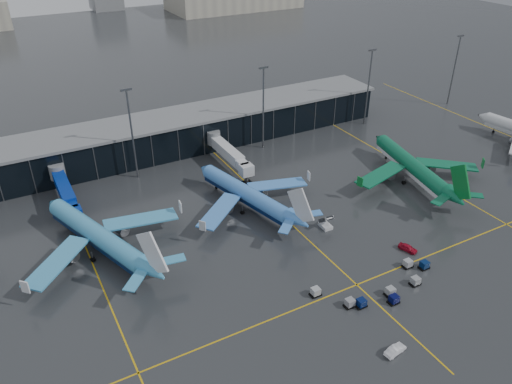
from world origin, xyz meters
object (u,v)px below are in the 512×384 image
airliner_klm_near (245,185)px  mobile_airstair (326,225)px  baggage_carts (383,287)px  airliner_arkefly (95,225)px  service_van_red (408,248)px  airliner_aer_lingus (413,157)px  service_van_white (395,350)px

airliner_klm_near → mobile_airstair: size_ratio=11.89×
baggage_carts → airliner_klm_near: bearing=103.0°
airliner_arkefly → mobile_airstair: 51.95m
baggage_carts → service_van_red: size_ratio=6.36×
airliner_arkefly → airliner_aer_lingus: 83.44m
baggage_carts → service_van_red: baggage_carts is taller
airliner_arkefly → baggage_carts: (46.04, -39.83, -6.10)m
airliner_arkefly → baggage_carts: size_ratio=1.66×
airliner_aer_lingus → baggage_carts: airliner_aer_lingus is taller
airliner_aer_lingus → service_van_white: 64.44m
airliner_klm_near → service_van_white: bearing=-102.8°
mobile_airstair → service_van_red: 19.23m
airliner_klm_near → mobile_airstair: (12.25, -17.14, -5.52)m
airliner_arkefly → mobile_airstair: (48.90, -16.46, -6.09)m
airliner_klm_near → mobile_airstair: bearing=-67.8°
airliner_arkefly → service_van_red: (59.46, -32.53, -6.14)m
service_van_red → service_van_white: bearing=-155.6°
service_van_red → service_van_white: (-22.31, -20.53, -0.01)m
airliner_aer_lingus → service_van_white: (-45.89, -44.84, -6.01)m
service_van_white → airliner_aer_lingus: bearing=-54.7°
airliner_arkefly → airliner_klm_near: bearing=-18.3°
airliner_arkefly → airliner_aer_lingus: airliner_arkefly is taller
airliner_klm_near → service_van_white: size_ratio=9.45×
service_van_white → mobile_airstair: bearing=-26.8°
service_van_white → airliner_klm_near: bearing=-8.5°
baggage_carts → service_van_white: baggage_carts is taller
baggage_carts → service_van_white: (-8.89, -13.23, -0.04)m
airliner_aer_lingus → mobile_airstair: 35.62m
baggage_carts → airliner_aer_lingus: bearing=40.5°
mobile_airstair → service_van_white: 38.44m
airliner_aer_lingus → baggage_carts: (-37.00, -31.61, -5.97)m
mobile_airstair → service_van_red: mobile_airstair is taller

